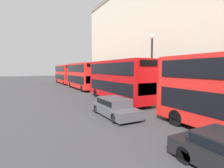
# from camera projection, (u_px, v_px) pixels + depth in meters

# --- Properties ---
(bus_second_in_queue) EXTENTS (2.59, 10.26, 4.36)m
(bus_second_in_queue) POSITION_uv_depth(u_px,v_px,m) (118.00, 79.00, 18.98)
(bus_second_in_queue) COLOR #B20C0F
(bus_second_in_queue) RESTS_ON ground
(bus_third_in_queue) EXTENTS (2.59, 10.32, 4.43)m
(bus_third_in_queue) POSITION_uv_depth(u_px,v_px,m) (82.00, 75.00, 30.04)
(bus_third_in_queue) COLOR red
(bus_third_in_queue) RESTS_ON ground
(bus_trailing) EXTENTS (2.59, 10.97, 4.35)m
(bus_trailing) POSITION_uv_depth(u_px,v_px,m) (65.00, 74.00, 41.39)
(bus_trailing) COLOR red
(bus_trailing) RESTS_ON ground
(car_hatchback) EXTENTS (1.87, 4.60, 1.34)m
(car_hatchback) POSITION_uv_depth(u_px,v_px,m) (114.00, 106.00, 12.79)
(car_hatchback) COLOR #47474C
(car_hatchback) RESTS_ON ground
(street_lamp) EXTENTS (0.44, 0.44, 6.80)m
(street_lamp) POSITION_uv_depth(u_px,v_px,m) (152.00, 62.00, 17.12)
(street_lamp) COLOR black
(street_lamp) RESTS_ON ground
(pedestrian) EXTENTS (0.36, 0.36, 1.66)m
(pedestrian) POSITION_uv_depth(u_px,v_px,m) (83.00, 82.00, 36.23)
(pedestrian) COLOR brown
(pedestrian) RESTS_ON ground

